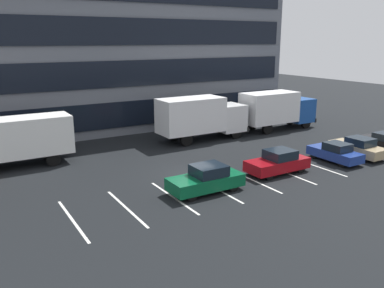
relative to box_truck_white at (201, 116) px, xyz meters
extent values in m
plane|color=black|center=(-5.58, -7.45, -2.11)|extent=(120.00, 120.00, 0.00)
cube|color=slate|center=(-5.58, 10.55, 6.89)|extent=(38.14, 10.92, 18.00)
cube|color=black|center=(-5.58, 5.03, -0.13)|extent=(36.62, 0.16, 2.30)
cube|color=black|center=(-5.58, 5.03, 3.47)|extent=(36.62, 0.16, 2.30)
cube|color=black|center=(-5.58, 5.03, 7.07)|extent=(36.62, 0.16, 2.30)
cube|color=silver|center=(-13.98, -10.36, -2.11)|extent=(0.14, 5.40, 0.01)
cube|color=silver|center=(-11.18, -10.36, -2.11)|extent=(0.14, 5.40, 0.01)
cube|color=silver|center=(-8.38, -10.36, -2.11)|extent=(0.14, 5.40, 0.01)
cube|color=silver|center=(-5.58, -10.36, -2.11)|extent=(0.14, 5.40, 0.01)
cube|color=silver|center=(-2.78, -10.36, -2.11)|extent=(0.14, 5.40, 0.01)
cube|color=silver|center=(0.02, -10.36, -2.11)|extent=(0.14, 5.40, 0.01)
cube|color=silver|center=(2.82, -10.36, -2.11)|extent=(0.14, 5.40, 0.01)
cube|color=white|center=(2.94, 0.00, -0.40)|extent=(2.36, 2.57, 2.36)
cube|color=black|center=(4.10, 0.00, 0.07)|extent=(0.06, 2.16, 1.04)
cube|color=white|center=(-1.02, 0.00, 0.19)|extent=(5.58, 2.68, 2.90)
cube|color=black|center=(4.18, 0.00, -1.42)|extent=(0.21, 2.57, 0.43)
cylinder|color=black|center=(2.94, 1.11, -1.58)|extent=(1.07, 0.32, 1.07)
cylinder|color=black|center=(2.94, -1.11, -1.58)|extent=(1.07, 0.32, 1.07)
cylinder|color=black|center=(-2.14, 1.11, -1.58)|extent=(1.07, 0.32, 1.07)
cylinder|color=black|center=(-2.14, -1.11, -1.58)|extent=(1.07, 0.32, 1.07)
cube|color=white|center=(-13.74, 0.06, -0.02)|extent=(5.06, 2.43, 2.63)
cylinder|color=black|center=(-12.72, -0.94, -1.63)|extent=(0.97, 0.29, 0.97)
cylinder|color=black|center=(-12.72, 1.06, -1.63)|extent=(0.97, 0.29, 0.97)
cube|color=#194799|center=(11.43, -0.19, -0.43)|extent=(2.31, 2.52, 2.31)
cube|color=black|center=(12.57, -0.19, 0.03)|extent=(0.06, 2.12, 1.02)
cube|color=white|center=(7.54, -0.19, 0.15)|extent=(5.47, 2.63, 2.84)
cube|color=black|center=(12.64, -0.19, -1.43)|extent=(0.21, 2.52, 0.42)
cylinder|color=black|center=(11.43, 0.89, -1.59)|extent=(1.05, 0.32, 1.05)
cylinder|color=black|center=(11.43, -1.28, -1.59)|extent=(1.05, 0.32, 1.05)
cylinder|color=black|center=(6.45, 0.89, -1.59)|extent=(1.05, 0.32, 1.05)
cylinder|color=black|center=(6.45, -1.28, -1.59)|extent=(1.05, 0.32, 1.05)
cube|color=black|center=(10.62, -10.22, -1.58)|extent=(1.63, 3.90, 0.63)
cylinder|color=black|center=(9.92, -8.97, -1.84)|extent=(0.20, 0.54, 0.54)
cylinder|color=black|center=(11.33, -8.97, -1.84)|extent=(0.20, 0.54, 0.54)
cube|color=#0C5933|center=(-6.37, -10.52, -1.51)|extent=(4.39, 1.84, 0.71)
cube|color=black|center=(-6.15, -10.52, -0.85)|extent=(1.84, 1.62, 0.61)
cylinder|color=black|center=(-7.78, -11.32, -1.81)|extent=(0.61, 0.22, 0.61)
cylinder|color=black|center=(-7.78, -9.73, -1.81)|extent=(0.61, 0.22, 0.61)
cylinder|color=black|center=(-4.97, -11.32, -1.81)|extent=(0.61, 0.22, 0.61)
cylinder|color=black|center=(-4.97, -9.73, -1.81)|extent=(0.61, 0.22, 0.61)
cube|color=maroon|center=(-0.51, -10.12, -1.52)|extent=(4.30, 1.80, 0.70)
cube|color=black|center=(-0.29, -10.12, -0.87)|extent=(1.81, 1.58, 0.60)
cylinder|color=black|center=(-1.88, -10.90, -1.81)|extent=(0.60, 0.22, 0.60)
cylinder|color=black|center=(-1.88, -9.34, -1.81)|extent=(0.60, 0.22, 0.60)
cylinder|color=black|center=(0.87, -10.90, -1.81)|extent=(0.60, 0.22, 0.60)
cylinder|color=black|center=(0.87, -9.34, -1.81)|extent=(0.60, 0.22, 0.60)
cube|color=tan|center=(7.32, -10.32, -1.55)|extent=(1.73, 4.12, 0.67)
cube|color=black|center=(7.32, -10.52, -0.92)|extent=(1.52, 1.73, 0.58)
cylinder|color=black|center=(6.58, -9.00, -1.82)|extent=(0.21, 0.58, 0.58)
cylinder|color=black|center=(8.07, -9.00, -1.82)|extent=(0.21, 0.58, 0.58)
cylinder|color=black|center=(6.58, -11.63, -1.82)|extent=(0.21, 0.58, 0.58)
cylinder|color=black|center=(8.07, -11.63, -1.82)|extent=(0.21, 0.58, 0.58)
cube|color=navy|center=(4.86, -10.29, -1.58)|extent=(1.63, 3.89, 0.63)
cube|color=black|center=(4.86, -10.48, -0.99)|extent=(1.43, 1.63, 0.54)
cylinder|color=black|center=(4.15, -9.04, -1.84)|extent=(0.20, 0.54, 0.54)
cylinder|color=black|center=(5.56, -9.04, -1.84)|extent=(0.20, 0.54, 0.54)
cylinder|color=black|center=(4.15, -11.53, -1.84)|extent=(0.20, 0.54, 0.54)
cylinder|color=black|center=(5.56, -11.53, -1.84)|extent=(0.20, 0.54, 0.54)
camera|label=1|loc=(-18.31, -28.77, 6.41)|focal=37.67mm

